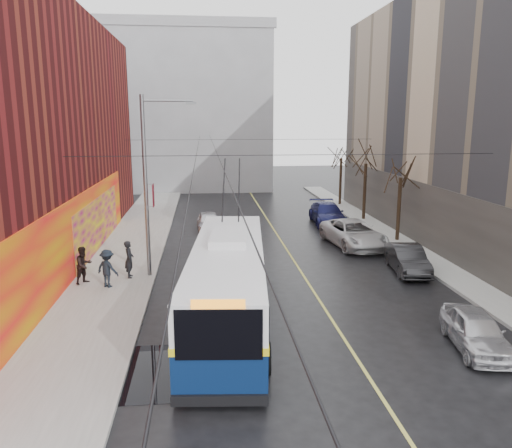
{
  "coord_description": "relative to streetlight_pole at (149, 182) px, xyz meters",
  "views": [
    {
      "loc": [
        -3.46,
        -14.52,
        7.86
      ],
      "look_at": [
        -1.02,
        8.84,
        2.9
      ],
      "focal_mm": 35.0,
      "sensor_mm": 36.0,
      "label": 1
    }
  ],
  "objects": [
    {
      "name": "ground",
      "position": [
        6.14,
        -10.0,
        -4.85
      ],
      "size": [
        140.0,
        140.0,
        0.0
      ],
      "primitive_type": "plane",
      "color": "black",
      "rests_on": "ground"
    },
    {
      "name": "parked_car_b",
      "position": [
        13.14,
        -0.44,
        -4.14
      ],
      "size": [
        2.03,
        4.44,
        1.41
      ],
      "primitive_type": "imported",
      "rotation": [
        0.0,
        0.0,
        -0.13
      ],
      "color": "#262628",
      "rests_on": "ground"
    },
    {
      "name": "trolleybus",
      "position": [
        3.52,
        -6.03,
        -3.19
      ],
      "size": [
        3.79,
        12.73,
        5.96
      ],
      "rotation": [
        0.0,
        0.0,
        -0.09
      ],
      "color": "#081B41",
      "rests_on": "ground"
    },
    {
      "name": "streetlight_pole",
      "position": [
        0.0,
        0.0,
        0.0
      ],
      "size": [
        2.65,
        0.6,
        9.0
      ],
      "color": "slate",
      "rests_on": "ground"
    },
    {
      "name": "parked_car_c",
      "position": [
        11.94,
        5.14,
        -4.03
      ],
      "size": [
        3.42,
        6.16,
        1.63
      ],
      "primitive_type": "imported",
      "rotation": [
        0.0,
        0.0,
        0.13
      ],
      "color": "silver",
      "rests_on": "ground"
    },
    {
      "name": "sidewalk_left",
      "position": [
        -1.86,
        2.0,
        -4.77
      ],
      "size": [
        4.0,
        60.0,
        0.15
      ],
      "primitive_type": "cube",
      "color": "gray",
      "rests_on": "ground"
    },
    {
      "name": "sidewalk_right",
      "position": [
        15.14,
        2.0,
        -4.77
      ],
      "size": [
        2.0,
        60.0,
        0.15
      ],
      "primitive_type": "cube",
      "color": "gray",
      "rests_on": "ground"
    },
    {
      "name": "building_far",
      "position": [
        0.14,
        34.99,
        4.17
      ],
      "size": [
        20.5,
        12.1,
        18.0
      ],
      "color": "gray",
      "rests_on": "ground"
    },
    {
      "name": "lane_line",
      "position": [
        7.64,
        4.0,
        -4.84
      ],
      "size": [
        0.12,
        50.0,
        0.01
      ],
      "primitive_type": "cube",
      "color": "#BFB74C",
      "rests_on": "ground"
    },
    {
      "name": "pedestrian_b",
      "position": [
        -3.12,
        -0.98,
        -3.8
      ],
      "size": [
        1.08,
        1.11,
        1.8
      ],
      "primitive_type": "imported",
      "rotation": [
        0.0,
        0.0,
        0.87
      ],
      "color": "black",
      "rests_on": "sidewalk_left"
    },
    {
      "name": "pedestrian_c",
      "position": [
        -1.9,
        -1.64,
        -3.8
      ],
      "size": [
        1.34,
        1.16,
        1.79
      ],
      "primitive_type": "imported",
      "rotation": [
        0.0,
        0.0,
        2.61
      ],
      "color": "black",
      "rests_on": "sidewalk_left"
    },
    {
      "name": "pigeons_flying",
      "position": [
        3.35,
        0.52,
        2.37
      ],
      "size": [
        3.34,
        1.42,
        1.17
      ],
      "color": "slate"
    },
    {
      "name": "tree_mid",
      "position": [
        15.14,
        13.0,
        0.41
      ],
      "size": [
        3.2,
        3.2,
        6.68
      ],
      "color": "black",
      "rests_on": "ground"
    },
    {
      "name": "catenary_wires",
      "position": [
        3.6,
        4.77,
        1.4
      ],
      "size": [
        18.0,
        60.0,
        0.22
      ],
      "color": "black"
    },
    {
      "name": "tree_far",
      "position": [
        15.14,
        20.0,
        0.3
      ],
      "size": [
        3.2,
        3.2,
        6.57
      ],
      "color": "black",
      "rests_on": "ground"
    },
    {
      "name": "tree_near",
      "position": [
        15.14,
        6.0,
        0.13
      ],
      "size": [
        3.2,
        3.2,
        6.4
      ],
      "color": "black",
      "rests_on": "ground"
    },
    {
      "name": "puddle",
      "position": [
        1.21,
        -9.74,
        -4.84
      ],
      "size": [
        2.37,
        3.8,
        0.01
      ],
      "primitive_type": "cube",
      "color": "black",
      "rests_on": "ground"
    },
    {
      "name": "parked_car_a",
      "position": [
        11.95,
        -9.26,
        -4.17
      ],
      "size": [
        2.2,
        4.15,
        1.35
      ],
      "primitive_type": "imported",
      "rotation": [
        0.0,
        0.0,
        -0.16
      ],
      "color": "silver",
      "rests_on": "ground"
    },
    {
      "name": "following_car",
      "position": [
        2.93,
        10.56,
        -4.17
      ],
      "size": [
        1.72,
        4.02,
        1.35
      ],
      "primitive_type": "imported",
      "rotation": [
        0.0,
        0.0,
        0.03
      ],
      "color": "silver",
      "rests_on": "ground"
    },
    {
      "name": "parked_car_d",
      "position": [
        11.95,
        11.97,
        -4.05
      ],
      "size": [
        2.51,
        5.61,
        1.6
      ],
      "primitive_type": "imported",
      "rotation": [
        0.0,
        0.0,
        -0.05
      ],
      "color": "#16184D",
      "rests_on": "ground"
    },
    {
      "name": "pedestrian_a",
      "position": [
        -1.09,
        -0.28,
        -3.77
      ],
      "size": [
        0.5,
        0.71,
        1.86
      ],
      "primitive_type": "imported",
      "rotation": [
        0.0,
        0.0,
        1.65
      ],
      "color": "black",
      "rests_on": "sidewalk_left"
    }
  ]
}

